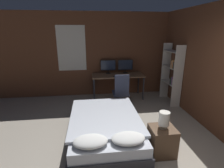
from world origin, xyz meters
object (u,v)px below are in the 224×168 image
object	(u,v)px
bedside_lamp	(164,119)
desk	(118,77)
monitor_right	(125,65)
computer_mouse	(128,76)
monitor_left	(108,66)
office_chair	(121,95)
bed	(105,128)
nightstand	(162,141)
keyboard	(119,76)
bookshelf	(173,72)

from	to	relation	value
bedside_lamp	desk	world-z (taller)	bedside_lamp
monitor_right	computer_mouse	xyz separation A→B (m)	(-0.02, -0.49, -0.23)
desk	monitor_left	world-z (taller)	monitor_left
computer_mouse	office_chair	distance (m)	0.75
bed	bedside_lamp	size ratio (longest dim) A/B	6.79
bedside_lamp	monitor_left	distance (m)	3.15
bed	monitor_right	bearing A→B (deg)	69.96
nightstand	monitor_left	size ratio (longest dim) A/B	1.04
desk	computer_mouse	xyz separation A→B (m)	(0.27, -0.24, 0.10)
bed	nightstand	bearing A→B (deg)	-32.32
nightstand	desk	world-z (taller)	desk
bed	computer_mouse	world-z (taller)	computer_mouse
keyboard	bedside_lamp	bearing A→B (deg)	-82.42
computer_mouse	desk	bearing A→B (deg)	138.08
bookshelf	monitor_left	bearing A→B (deg)	153.96
monitor_left	nightstand	bearing A→B (deg)	-78.40
desk	bookshelf	distance (m)	1.69
computer_mouse	bookshelf	size ratio (longest dim) A/B	0.04
keyboard	monitor_left	bearing A→B (deg)	120.55
bookshelf	desk	bearing A→B (deg)	157.20
nightstand	keyboard	size ratio (longest dim) A/B	1.45
desk	keyboard	bearing A→B (deg)	-90.00
nightstand	monitor_right	distance (m)	3.17
bed	bookshelf	distance (m)	2.77
monitor_right	monitor_left	bearing A→B (deg)	180.00
bed	bedside_lamp	distance (m)	1.22
nightstand	computer_mouse	xyz separation A→B (m)	(-0.08, 2.59, 0.53)
keyboard	office_chair	world-z (taller)	office_chair
computer_mouse	bookshelf	world-z (taller)	bookshelf
desk	office_chair	bearing A→B (deg)	-92.79
bookshelf	bed	bearing A→B (deg)	-143.63
computer_mouse	nightstand	bearing A→B (deg)	-88.32
desk	bookshelf	size ratio (longest dim) A/B	0.94
nightstand	keyboard	distance (m)	2.66
nightstand	office_chair	world-z (taller)	office_chair
desk	monitor_left	distance (m)	0.50
bed	bookshelf	world-z (taller)	bookshelf
monitor_left	bedside_lamp	bearing A→B (deg)	-78.40
nightstand	computer_mouse	bearing A→B (deg)	91.68
nightstand	bookshelf	bearing A→B (deg)	61.48
bedside_lamp	bookshelf	size ratio (longest dim) A/B	0.17
bed	bookshelf	xyz separation A→B (m)	(2.14, 1.58, 0.75)
computer_mouse	office_chair	bearing A→B (deg)	-119.13
monitor_left	keyboard	size ratio (longest dim) A/B	1.39
bedside_lamp	bookshelf	bearing A→B (deg)	61.48
desk	monitor_right	distance (m)	0.50
bed	keyboard	distance (m)	2.14
monitor_right	bookshelf	size ratio (longest dim) A/B	0.28
computer_mouse	bookshelf	bearing A→B (deg)	-17.68
monitor_right	bookshelf	bearing A→B (deg)	-35.51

